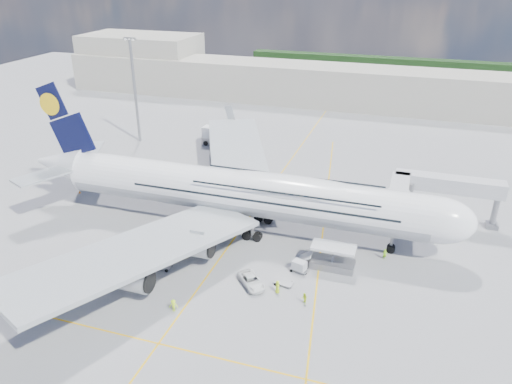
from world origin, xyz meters
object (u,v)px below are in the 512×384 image
(dolly_nose_near, at_px, (299,266))
(cone_wing_left_outer, at_px, (245,160))
(dolly_nose_far, at_px, (283,283))
(service_van, at_px, (251,281))
(airliner, at_px, (243,192))
(crew_van, at_px, (277,287))
(dolly_row_b, at_px, (160,266))
(cone_nose, at_px, (431,239))
(dolly_row_a, at_px, (153,237))
(catering_truck_outer, at_px, (217,137))
(crew_nose, at_px, (385,254))
(cone_wing_right_inner, at_px, (151,285))
(cone_wing_right_outer, at_px, (95,291))
(light_mast, at_px, (135,89))
(jet_bridge, at_px, (429,189))
(baggage_tug, at_px, (201,251))
(catering_truck_inner, at_px, (222,178))
(cargo_loader, at_px, (331,260))
(crew_loader, at_px, (304,299))
(cone_wing_left_inner, at_px, (252,208))
(crew_wing, at_px, (115,271))
(crew_tug, at_px, (173,305))
(dolly_row_c, at_px, (153,250))
(dolly_back, at_px, (78,263))

(dolly_nose_near, relative_size, cone_wing_left_outer, 5.91)
(dolly_nose_far, distance_m, service_van, 4.59)
(airliner, xyz_separation_m, crew_van, (10.60, -15.72, -5.91))
(service_van, bearing_deg, crew_van, -48.88)
(dolly_row_b, distance_m, cone_nose, 44.03)
(dolly_row_a, bearing_deg, dolly_row_b, -61.69)
(catering_truck_outer, bearing_deg, airliner, -57.90)
(dolly_row_a, xyz_separation_m, catering_truck_outer, (-7.84, 47.00, 1.09))
(crew_nose, xyz_separation_m, cone_wing_right_inner, (-30.83, -17.59, -0.59))
(service_van, distance_m, cone_wing_right_outer, 21.82)
(light_mast, bearing_deg, jet_bridge, -19.02)
(baggage_tug, relative_size, crew_van, 1.56)
(catering_truck_inner, bearing_deg, dolly_row_a, -75.91)
(baggage_tug, distance_m, catering_truck_inner, 26.81)
(cargo_loader, xyz_separation_m, crew_loader, (-1.85, -9.93, -0.41))
(crew_loader, bearing_deg, cone_wing_left_inner, 178.29)
(cargo_loader, distance_m, dolly_nose_near, 5.05)
(crew_loader, bearing_deg, cone_wing_right_outer, -110.84)
(crew_wing, distance_m, cone_wing_left_outer, 49.69)
(catering_truck_outer, bearing_deg, service_van, -59.16)
(crew_tug, bearing_deg, dolly_nose_far, 22.78)
(crew_tug, bearing_deg, dolly_row_b, 110.40)
(dolly_row_c, xyz_separation_m, service_van, (17.03, -2.55, -0.35))
(crew_van, bearing_deg, cone_wing_right_outer, 85.80)
(dolly_nose_far, relative_size, dolly_nose_near, 0.96)
(jet_bridge, xyz_separation_m, dolly_row_b, (-37.28, -26.31, -6.47))
(dolly_back, xyz_separation_m, crew_nose, (44.05, 16.02, 0.52))
(airliner, xyz_separation_m, cone_nose, (30.87, 5.80, -6.63))
(baggage_tug, height_order, crew_nose, baggage_tug)
(dolly_row_b, relative_size, dolly_nose_far, 1.28)
(service_van, height_order, cone_wing_right_outer, service_van)
(dolly_row_a, height_order, crew_nose, dolly_row_a)
(jet_bridge, relative_size, cargo_loader, 2.20)
(dolly_row_c, bearing_deg, crew_wing, -103.80)
(dolly_row_a, relative_size, cone_wing_right_inner, 5.95)
(dolly_nose_near, xyz_separation_m, cone_nose, (18.63, 15.51, -0.68))
(dolly_back, xyz_separation_m, service_van, (26.68, 3.09, 0.41))
(cone_wing_left_outer, bearing_deg, light_mast, 171.02)
(dolly_row_c, xyz_separation_m, baggage_tug, (7.08, 2.41, -0.29))
(dolly_row_a, bearing_deg, crew_wing, -101.45)
(light_mast, distance_m, dolly_nose_far, 71.82)
(dolly_row_a, bearing_deg, cone_wing_right_outer, -102.38)
(dolly_row_a, height_order, crew_tug, dolly_row_a)
(cone_wing_right_inner, distance_m, cone_wing_right_outer, 7.65)
(dolly_row_b, height_order, cone_wing_left_inner, cone_wing_left_inner)
(light_mast, height_order, crew_tug, light_mast)
(cone_nose, bearing_deg, jet_bridge, 104.47)
(cone_wing_left_inner, xyz_separation_m, cone_wing_right_inner, (-5.99, -27.39, -0.00))
(cone_wing_left_outer, relative_size, cone_wing_right_inner, 0.93)
(crew_loader, xyz_separation_m, cone_wing_left_outer, (-24.78, 47.26, -0.59))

